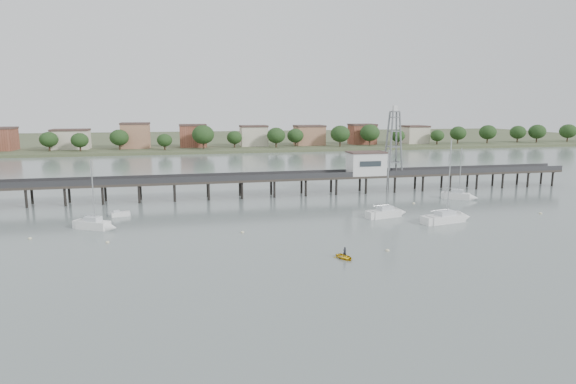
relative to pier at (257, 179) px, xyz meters
name	(u,v)px	position (x,y,z in m)	size (l,w,h in m)	color
ground_plane	(354,307)	(0.00, -60.00, -3.79)	(500.00, 500.00, 0.00)	slate
pier	(257,179)	(0.00, 0.00, 0.00)	(150.00, 5.00, 5.50)	#2D2823
pier_building	(366,163)	(25.00, 0.00, 2.87)	(8.40, 5.40, 5.30)	silver
lattice_tower	(394,143)	(31.50, 0.00, 7.31)	(3.20, 3.20, 15.50)	slate
sailboat_d	(452,218)	(28.62, -30.08, -3.16)	(9.33, 4.32, 14.79)	white
sailboat_b	(99,225)	(-28.96, -22.63, -3.14)	(7.07, 5.23, 11.65)	white
sailboat_e	(462,196)	(41.63, -12.45, -3.14)	(6.61, 5.57, 11.30)	white
sailboat_c	(390,213)	(20.03, -24.21, -3.15)	(7.83, 3.85, 12.51)	white
white_tender	(120,214)	(-26.76, -13.59, -3.42)	(3.37, 2.01, 1.22)	white
yellow_dinghy	(345,259)	(4.13, -45.40, -3.79)	(2.09, 0.61, 2.93)	gold
dinghy_occupant	(345,259)	(4.13, -45.40, -3.79)	(0.47, 1.29, 0.31)	black
mooring_buoys	(302,228)	(2.77, -28.95, -3.71)	(86.19, 29.47, 0.39)	beige
far_shore	(209,139)	(0.36, 179.58, -2.85)	(500.00, 170.00, 10.40)	#475133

